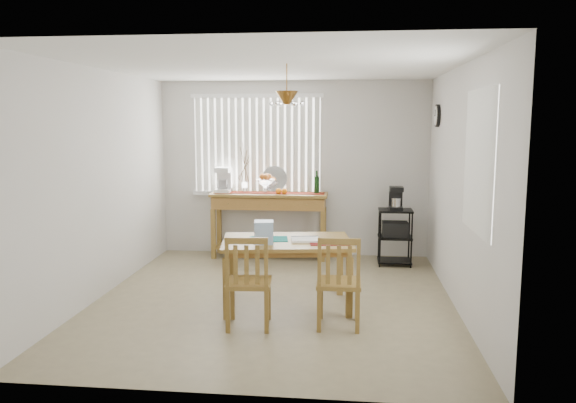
# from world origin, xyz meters

# --- Properties ---
(ground) EXTENTS (4.00, 4.50, 0.01)m
(ground) POSITION_xyz_m (0.00, 0.00, -0.01)
(ground) COLOR gray
(room_shell) EXTENTS (4.20, 4.70, 2.70)m
(room_shell) POSITION_xyz_m (0.00, 0.02, 1.69)
(room_shell) COLOR silver
(room_shell) RESTS_ON ground
(sideboard) EXTENTS (1.71, 0.48, 0.96)m
(sideboard) POSITION_xyz_m (-0.32, 1.99, 0.72)
(sideboard) COLOR olive
(sideboard) RESTS_ON ground
(sideboard_items) EXTENTS (1.62, 0.41, 0.74)m
(sideboard_items) POSITION_xyz_m (-0.62, 2.01, 1.12)
(sideboard_items) COLOR maroon
(sideboard_items) RESTS_ON sideboard
(wire_cart) EXTENTS (0.46, 0.37, 0.79)m
(wire_cart) POSITION_xyz_m (1.48, 1.74, 0.47)
(wire_cart) COLOR black
(wire_cart) RESTS_ON ground
(cart_items) EXTENTS (0.19, 0.22, 0.32)m
(cart_items) POSITION_xyz_m (1.48, 1.75, 0.94)
(cart_items) COLOR black
(cart_items) RESTS_ON wire_cart
(dining_table) EXTENTS (1.49, 1.07, 0.74)m
(dining_table) POSITION_xyz_m (0.17, -0.20, 0.65)
(dining_table) COLOR olive
(dining_table) RESTS_ON ground
(table_items) EXTENTS (1.11, 0.49, 0.24)m
(table_items) POSITION_xyz_m (0.05, -0.34, 0.83)
(table_items) COLOR #147570
(table_items) RESTS_ON dining_table
(chair_left) EXTENTS (0.47, 0.47, 0.93)m
(chair_left) POSITION_xyz_m (-0.13, -0.89, 0.46)
(chair_left) COLOR olive
(chair_left) RESTS_ON ground
(chair_right) EXTENTS (0.43, 0.43, 0.93)m
(chair_right) POSITION_xyz_m (0.74, -0.79, 0.45)
(chair_right) COLOR olive
(chair_right) RESTS_ON ground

